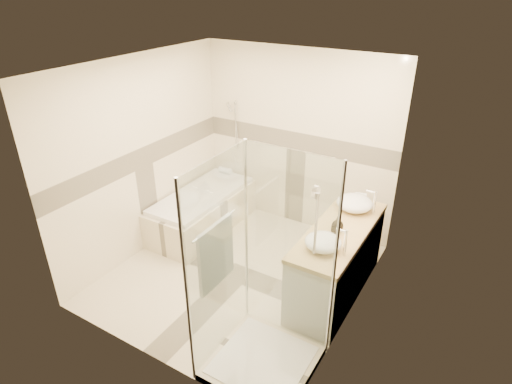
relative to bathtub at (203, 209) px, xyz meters
The scene contains 12 objects.
room 1.57m from the bathtub, 30.53° to the right, with size 2.82×3.02×2.52m.
bathtub is the anchor object (origin of this frame).
vanity 2.18m from the bathtub, ahead, with size 0.58×1.62×0.85m.
shower_enclosure 2.47m from the bathtub, 41.10° to the right, with size 0.96×0.93×2.04m.
vessel_sink_near 2.22m from the bathtub, ahead, with size 0.42×0.42×0.17m, color white.
vessel_sink_far 2.35m from the bathtub, 20.16° to the right, with size 0.37×0.37×0.15m, color white.
faucet_near 2.46m from the bathtub, ahead, with size 0.12×0.03×0.30m.
faucet_far 2.57m from the bathtub, 18.43° to the right, with size 0.12×0.03×0.29m.
amenity_bottle_a 2.26m from the bathtub, 11.96° to the right, with size 0.07×0.07×0.15m, color black.
amenity_bottle_b 2.25m from the bathtub, 10.32° to the right, with size 0.13×0.13×0.16m, color black.
folded_towels 2.23m from the bathtub, ahead, with size 0.14×0.23×0.07m, color silver.
rolled_towel 0.79m from the bathtub, 97.54° to the left, with size 0.09×0.09×0.20m, color silver.
Camera 1 is at (2.35, -3.51, 3.30)m, focal length 30.00 mm.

